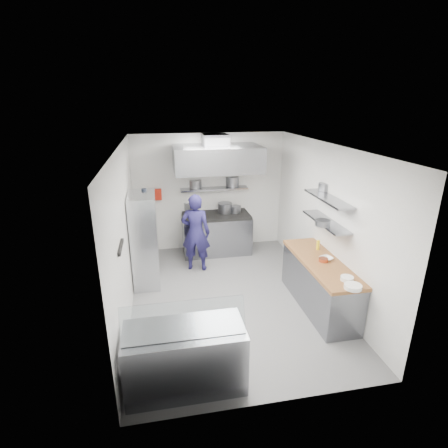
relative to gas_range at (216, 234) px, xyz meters
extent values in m
plane|color=#58585B|center=(-0.10, -2.10, -0.45)|extent=(5.00, 5.00, 0.00)
plane|color=silver|center=(-0.10, -2.10, 2.35)|extent=(5.00, 5.00, 0.00)
cube|color=white|center=(-0.10, 0.40, 0.95)|extent=(3.60, 2.80, 0.02)
cube|color=white|center=(-0.10, -4.60, 0.95)|extent=(3.60, 2.80, 0.02)
cube|color=white|center=(-1.90, -2.10, 0.95)|extent=(2.80, 5.00, 0.02)
cube|color=white|center=(1.70, -2.10, 0.95)|extent=(2.80, 5.00, 0.02)
cube|color=gray|center=(0.00, 0.00, 0.00)|extent=(1.60, 0.80, 0.90)
cube|color=black|center=(0.00, 0.00, 0.48)|extent=(1.57, 0.78, 0.06)
cylinder|color=slate|center=(-0.56, 0.40, 0.61)|extent=(0.31, 0.31, 0.20)
cylinder|color=slate|center=(0.23, 0.09, 0.63)|extent=(0.34, 0.34, 0.24)
cylinder|color=slate|center=(0.48, 0.07, 0.59)|extent=(0.26, 0.26, 0.16)
cube|color=gray|center=(0.00, 0.24, 1.07)|extent=(1.60, 0.30, 0.04)
cylinder|color=slate|center=(-0.43, 0.35, 1.18)|extent=(0.29, 0.29, 0.18)
cylinder|color=slate|center=(0.46, 0.38, 1.20)|extent=(0.32, 0.32, 0.22)
cube|color=gray|center=(0.00, -0.18, 1.85)|extent=(1.90, 1.15, 0.55)
cube|color=slate|center=(0.00, 0.05, 2.23)|extent=(0.55, 0.55, 0.24)
cube|color=#B51D0E|center=(-1.35, 0.34, 0.97)|extent=(0.22, 0.10, 0.26)
imported|color=#1A1745|center=(-0.58, -0.82, 0.40)|extent=(0.71, 0.56, 1.69)
cube|color=silver|center=(-1.63, -1.22, 0.48)|extent=(0.50, 0.90, 1.85)
cube|color=white|center=(-1.63, -1.16, 0.35)|extent=(0.17, 0.21, 0.19)
cube|color=yellow|center=(-1.63, -0.62, 0.85)|extent=(0.15, 0.20, 0.17)
cylinder|color=black|center=(-1.58, -0.96, 1.35)|extent=(0.10, 0.10, 0.18)
cube|color=black|center=(-1.88, -3.00, 1.10)|extent=(0.04, 0.55, 0.05)
cube|color=gray|center=(1.38, -2.70, -0.03)|extent=(0.62, 2.00, 0.84)
cube|color=olive|center=(1.38, -2.70, 0.42)|extent=(0.65, 2.04, 0.06)
cylinder|color=white|center=(1.41, -3.66, 0.48)|extent=(0.26, 0.26, 0.06)
cylinder|color=white|center=(1.46, -3.42, 0.48)|extent=(0.20, 0.20, 0.06)
cylinder|color=#CA5D39|center=(1.40, -2.73, 0.48)|extent=(0.16, 0.16, 0.06)
cylinder|color=yellow|center=(1.52, -2.24, 0.54)|extent=(0.06, 0.06, 0.18)
imported|color=white|center=(1.48, -2.68, 0.48)|extent=(0.26, 0.26, 0.05)
cube|color=gray|center=(1.54, -2.40, 1.05)|extent=(0.30, 1.30, 0.04)
cube|color=gray|center=(1.54, -2.40, 1.47)|extent=(0.30, 1.30, 0.04)
cylinder|color=slate|center=(1.37, -2.63, 1.12)|extent=(0.25, 0.25, 0.10)
cylinder|color=slate|center=(1.70, -1.94, 1.56)|extent=(0.24, 0.24, 0.14)
cube|color=gray|center=(-1.10, -4.10, -0.03)|extent=(1.50, 0.70, 0.85)
cube|color=silver|center=(-1.10, -4.22, 0.62)|extent=(1.47, 0.19, 0.42)
camera|label=1|loc=(-1.29, -7.73, 3.07)|focal=28.00mm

